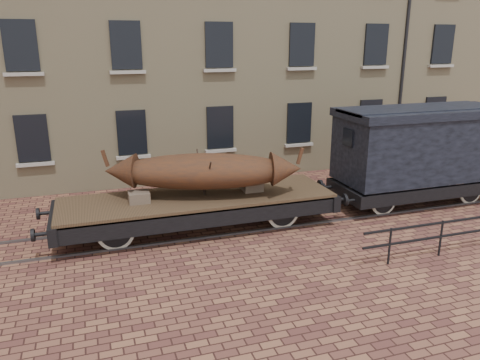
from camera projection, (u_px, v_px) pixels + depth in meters
name	position (u px, v px, depth m)	size (l,w,h in m)	color
ground	(234.00, 225.00, 14.68)	(90.00, 90.00, 0.00)	#542D28
warehouse_cream	(230.00, 10.00, 22.67)	(40.00, 10.19, 14.00)	#C7B588
rail_track	(234.00, 224.00, 14.67)	(30.00, 1.52, 0.06)	#59595E
flatcar_wagon	(198.00, 203.00, 14.09)	(9.18, 2.49, 1.38)	#4F3825
iron_boat	(204.00, 171.00, 13.87)	(5.87, 2.93, 1.45)	#502914
goods_van	(420.00, 144.00, 16.10)	(6.58, 2.40, 3.40)	black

